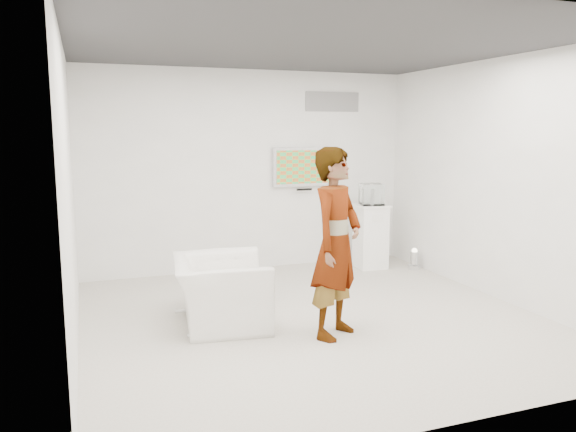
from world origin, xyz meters
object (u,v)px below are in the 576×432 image
Objects in this scene: tv at (303,167)px; pedestal at (371,236)px; floor_uplight at (414,259)px; person at (336,243)px; armchair at (221,292)px.

pedestal is at bearing -30.78° from tv.
person is at bearing -137.47° from floor_uplight.
tv reaches higher than pedestal.
tv is at bearing 149.22° from pedestal.
tv is 0.51× the size of person.
tv is 2.22m from floor_uplight.
person is 3.26m from floor_uplight.
tv reaches higher than floor_uplight.
tv is at bearing 149.61° from floor_uplight.
armchair reaches higher than floor_uplight.
armchair is at bearing -129.39° from tv.
tv is 1.50m from pedestal.
tv reaches higher than armchair.
tv is 0.88× the size of armchair.
pedestal is (2.78, 1.73, 0.12)m from armchair.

